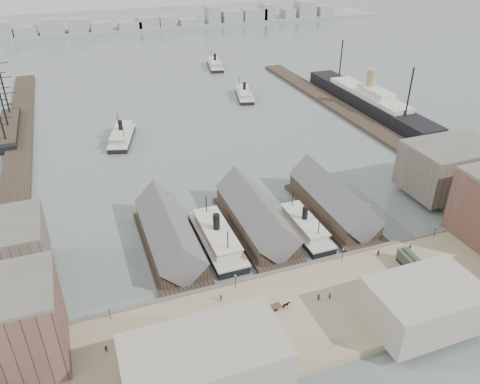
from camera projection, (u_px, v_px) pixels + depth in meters
name	position (u px, v px, depth m)	size (l,w,h in m)	color
ground	(279.00, 263.00, 125.87)	(900.00, 900.00, 0.00)	#566461
quay	(315.00, 311.00, 109.13)	(180.00, 30.00, 2.00)	gray
seawall	(287.00, 272.00, 121.07)	(180.00, 1.20, 2.30)	#59544C
west_wharf	(19.00, 151.00, 186.06)	(10.00, 220.00, 1.60)	#2D231C
east_wharf	(350.00, 114.00, 222.12)	(10.00, 180.00, 1.60)	#2D231C
ferry_shed_west	(169.00, 235.00, 129.38)	(14.00, 42.00, 12.60)	#2D231C
ferry_shed_center	(256.00, 217.00, 137.25)	(14.00, 42.00, 12.60)	#2D231C
ferry_shed_east	(333.00, 201.00, 145.12)	(14.00, 42.00, 12.60)	#2D231C
warehouse_east_back	(449.00, 168.00, 153.87)	(28.00, 20.00, 15.00)	#60564C
street_bldg_center	(424.00, 304.00, 102.45)	(24.00, 16.00, 10.00)	gray
street_bldg_west	(205.00, 367.00, 86.82)	(30.00, 16.00, 12.00)	gray
lamp_post_far_w	(109.00, 310.00, 104.21)	(0.44, 0.44, 3.92)	black
lamp_post_near_w	(235.00, 279.00, 113.29)	(0.44, 0.44, 3.92)	black
lamp_post_near_e	(343.00, 252.00, 122.37)	(0.44, 0.44, 3.92)	black
lamp_post_far_e	(436.00, 230.00, 131.45)	(0.44, 0.44, 3.92)	black
far_shore	(112.00, 26.00, 394.51)	(500.00, 40.00, 15.72)	gray
ferry_docked_west	(217.00, 237.00, 131.92)	(9.01, 30.04, 10.73)	black
ferry_docked_east	(304.00, 226.00, 137.60)	(7.66, 25.54, 9.12)	black
ferry_open_near	(122.00, 136.00, 195.63)	(15.37, 28.12, 9.62)	black
ferry_open_mid	(244.00, 94.00, 243.95)	(12.77, 25.44, 8.72)	black
ferry_open_far	(215.00, 64.00, 294.52)	(12.50, 27.13, 9.34)	black
sailing_ship_mid	(9.00, 128.00, 202.84)	(8.16, 47.13, 33.54)	black
ocean_steamer	(368.00, 100.00, 229.54)	(13.08, 95.57, 19.11)	black
tram	(413.00, 265.00, 119.03)	(3.36, 11.14, 3.92)	black
horse_cart_left	(171.00, 341.00, 98.87)	(4.78, 2.02, 1.60)	black
horse_cart_center	(283.00, 306.00, 108.00)	(4.96, 1.97, 1.57)	black
horse_cart_right	(393.00, 296.00, 110.91)	(4.63, 1.75, 1.54)	black
pedestrian_0	(62.00, 357.00, 95.00)	(0.66, 0.48, 1.81)	black
pedestrian_1	(106.00, 348.00, 97.18)	(0.76, 0.59, 1.57)	black
pedestrian_2	(221.00, 298.00, 110.24)	(1.02, 0.59, 1.58)	black
pedestrian_3	(245.00, 341.00, 98.69)	(1.04, 0.43, 1.78)	black
pedestrian_4	(319.00, 297.00, 110.58)	(0.77, 0.50, 1.58)	black
pedestrian_5	(330.00, 296.00, 110.74)	(0.61, 0.45, 1.69)	black
pedestrian_6	(378.00, 253.00, 125.14)	(0.83, 0.65, 1.72)	black
pedestrian_7	(450.00, 289.00, 112.91)	(1.04, 0.60, 1.61)	black
pedestrian_8	(410.00, 247.00, 127.27)	(1.02, 0.42, 1.74)	black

